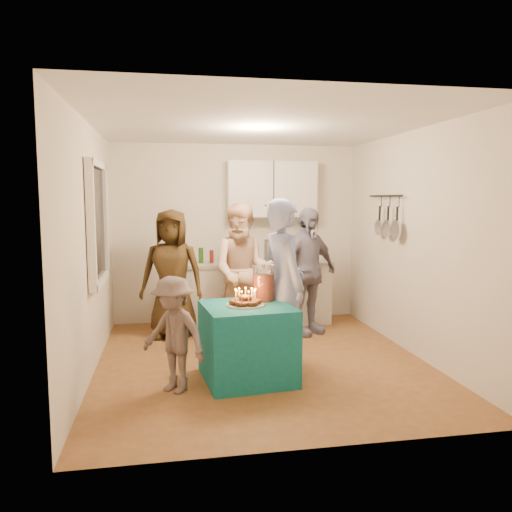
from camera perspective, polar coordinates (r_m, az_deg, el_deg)
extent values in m
plane|color=brown|center=(5.72, 0.63, -11.93)|extent=(4.00, 4.00, 0.00)
plane|color=white|center=(5.48, 0.67, 14.82)|extent=(4.00, 4.00, 0.00)
plane|color=silver|center=(7.41, -2.26, 2.59)|extent=(3.60, 3.60, 0.00)
plane|color=silver|center=(5.41, -18.44, 0.77)|extent=(4.00, 4.00, 0.00)
plane|color=silver|center=(6.05, 17.65, 1.38)|extent=(4.00, 4.00, 0.00)
cube|color=black|center=(5.68, -17.80, 3.59)|extent=(0.04, 1.00, 1.20)
cube|color=white|center=(7.26, -0.33, -4.41)|extent=(2.20, 0.58, 0.86)
cube|color=beige|center=(7.19, -0.33, -0.85)|extent=(2.24, 0.62, 0.05)
cube|color=white|center=(7.34, 1.79, 7.63)|extent=(1.30, 0.30, 0.80)
cube|color=black|center=(6.62, 14.30, 4.51)|extent=(0.12, 1.00, 0.60)
imported|color=white|center=(7.27, 3.40, 0.61)|extent=(0.56, 0.40, 0.30)
cube|color=#10676E|center=(5.08, -1.00, -9.84)|extent=(0.94, 0.94, 0.76)
cylinder|color=#B1270E|center=(5.18, 0.86, -3.26)|extent=(0.22, 0.22, 0.34)
imported|color=#9CA7E3|center=(5.32, 3.19, -3.25)|extent=(0.57, 0.74, 1.82)
imported|color=brown|center=(6.59, -9.58, -2.02)|extent=(0.93, 0.72, 1.68)
imported|color=#ECA17B|center=(6.41, -1.41, -1.81)|extent=(0.96, 0.81, 1.76)
imported|color=#141035|center=(6.69, 5.79, -1.76)|extent=(1.08, 0.80, 1.70)
imported|color=brown|center=(4.78, -9.38, -8.84)|extent=(0.80, 0.78, 1.10)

